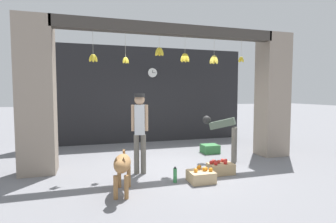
% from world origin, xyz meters
% --- Properties ---
extents(ground_plane, '(60.00, 60.00, 0.00)m').
position_xyz_m(ground_plane, '(0.00, 0.00, 0.00)').
color(ground_plane, slate).
extents(shop_back_wall, '(7.00, 0.12, 3.19)m').
position_xyz_m(shop_back_wall, '(0.00, 3.13, 1.60)').
color(shop_back_wall, '#232326').
rests_on(shop_back_wall, ground_plane).
extents(shop_pillar_left, '(0.70, 0.60, 3.19)m').
position_xyz_m(shop_pillar_left, '(-2.85, 0.30, 1.60)').
color(shop_pillar_left, gray).
rests_on(shop_pillar_left, ground_plane).
extents(shop_pillar_right, '(0.70, 0.60, 3.19)m').
position_xyz_m(shop_pillar_right, '(2.85, 0.30, 1.60)').
color(shop_pillar_right, gray).
rests_on(shop_pillar_right, ground_plane).
extents(storefront_awning, '(5.10, 0.27, 0.91)m').
position_xyz_m(storefront_awning, '(0.01, 0.12, 3.03)').
color(storefront_awning, '#3D3833').
extents(dog, '(0.42, 1.00, 0.70)m').
position_xyz_m(dog, '(-1.32, -1.34, 0.48)').
color(dog, '#9E7042').
rests_on(dog, ground_plane).
extents(shopkeeper, '(0.34, 0.29, 1.65)m').
position_xyz_m(shopkeeper, '(-0.84, -0.34, 0.97)').
color(shopkeeper, '#6B665B').
rests_on(shopkeeper, ground_plane).
extents(worker_stooping, '(0.73, 0.64, 1.10)m').
position_xyz_m(worker_stooping, '(1.29, 0.03, 0.74)').
color(worker_stooping, '#6B665B').
rests_on(worker_stooping, ground_plane).
extents(fruit_crate_oranges, '(0.45, 0.42, 0.28)m').
position_xyz_m(fruit_crate_oranges, '(0.16, -1.16, 0.11)').
color(fruit_crate_oranges, tan).
rests_on(fruit_crate_oranges, ground_plane).
extents(fruit_crate_apples, '(0.52, 0.33, 0.29)m').
position_xyz_m(fruit_crate_apples, '(0.74, -0.83, 0.12)').
color(fruit_crate_apples, tan).
rests_on(fruit_crate_apples, ground_plane).
extents(produce_box_green, '(0.45, 0.40, 0.23)m').
position_xyz_m(produce_box_green, '(1.36, 0.95, 0.12)').
color(produce_box_green, '#387A42').
rests_on(produce_box_green, ground_plane).
extents(water_bottle, '(0.07, 0.07, 0.29)m').
position_xyz_m(water_bottle, '(-0.32, -1.06, 0.14)').
color(water_bottle, '#38934C').
rests_on(water_bottle, ground_plane).
extents(wall_clock, '(0.33, 0.03, 0.33)m').
position_xyz_m(wall_clock, '(0.23, 3.06, 2.34)').
color(wall_clock, black).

